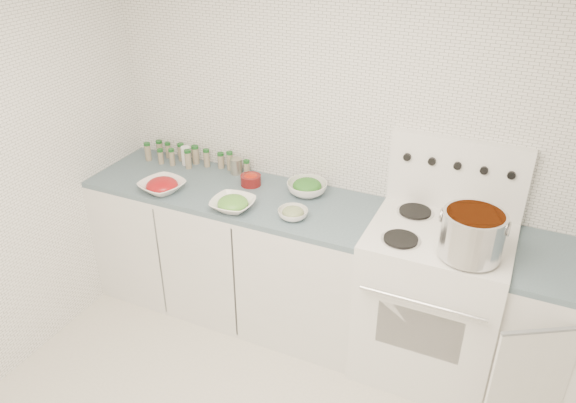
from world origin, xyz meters
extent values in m
cube|color=white|center=(0.00, 1.51, 1.25)|extent=(3.50, 0.02, 2.50)
cube|color=white|center=(-0.82, 1.19, 0.43)|extent=(1.85, 0.62, 0.86)
cube|color=#425563|center=(-0.82, 1.19, 0.88)|extent=(1.85, 0.62, 0.03)
cube|color=white|center=(0.48, 1.18, 0.46)|extent=(0.76, 0.65, 0.92)
cube|color=black|center=(0.48, 0.86, 0.50)|extent=(0.45, 0.01, 0.28)
cylinder|color=silver|center=(0.48, 0.82, 0.72)|extent=(0.65, 0.02, 0.02)
cube|color=white|center=(0.48, 1.18, 0.93)|extent=(0.76, 0.65, 0.01)
cube|color=white|center=(0.48, 1.47, 1.15)|extent=(0.76, 0.06, 0.43)
cylinder|color=silver|center=(0.30, 1.02, 0.94)|extent=(0.21, 0.21, 0.01)
cylinder|color=black|center=(0.30, 1.02, 0.94)|extent=(0.18, 0.18, 0.01)
cylinder|color=silver|center=(0.66, 1.02, 0.94)|extent=(0.21, 0.21, 0.01)
cylinder|color=black|center=(0.66, 1.02, 0.94)|extent=(0.18, 0.18, 0.01)
cylinder|color=silver|center=(0.30, 1.33, 0.94)|extent=(0.21, 0.21, 0.01)
cylinder|color=black|center=(0.30, 1.33, 0.94)|extent=(0.18, 0.18, 0.01)
cylinder|color=silver|center=(0.66, 1.33, 0.94)|extent=(0.21, 0.21, 0.01)
cylinder|color=black|center=(0.66, 1.33, 0.94)|extent=(0.18, 0.18, 0.01)
cylinder|color=black|center=(0.20, 1.44, 1.22)|extent=(0.04, 0.02, 0.04)
cylinder|color=black|center=(0.34, 1.44, 1.22)|extent=(0.04, 0.02, 0.04)
cylinder|color=black|center=(0.48, 1.44, 1.22)|extent=(0.04, 0.02, 0.04)
cylinder|color=black|center=(0.62, 1.44, 1.22)|extent=(0.04, 0.02, 0.04)
cylinder|color=black|center=(0.76, 1.44, 1.22)|extent=(0.04, 0.02, 0.04)
cube|color=white|center=(1.04, 0.78, 0.43)|extent=(0.35, 0.22, 0.70)
cylinder|color=silver|center=(0.65, 1.01, 1.06)|extent=(0.31, 0.31, 0.24)
cylinder|color=orange|center=(0.65, 1.01, 1.17)|extent=(0.28, 0.28, 0.03)
torus|color=silver|center=(0.49, 1.01, 1.14)|extent=(0.01, 0.08, 0.08)
torus|color=silver|center=(0.80, 1.01, 1.14)|extent=(0.01, 0.08, 0.08)
imported|color=white|center=(-1.20, 1.00, 0.93)|extent=(0.32, 0.32, 0.06)
ellipsoid|color=#A1100D|center=(-1.20, 1.00, 0.95)|extent=(0.19, 0.19, 0.09)
imported|color=white|center=(-0.69, 0.99, 0.93)|extent=(0.26, 0.26, 0.06)
ellipsoid|color=#407E29|center=(-0.69, 0.99, 0.94)|extent=(0.18, 0.18, 0.08)
imported|color=white|center=(-0.37, 1.34, 0.94)|extent=(0.28, 0.28, 0.08)
ellipsoid|color=#1D611B|center=(-0.37, 1.34, 0.96)|extent=(0.18, 0.18, 0.08)
imported|color=white|center=(-0.33, 1.04, 0.93)|extent=(0.20, 0.20, 0.05)
ellipsoid|color=#2D4C1E|center=(-0.33, 1.04, 0.94)|extent=(0.12, 0.12, 0.06)
cylinder|color=#5F1010|center=(-0.74, 1.31, 0.93)|extent=(0.13, 0.13, 0.07)
ellipsoid|color=#B7180C|center=(-0.74, 1.31, 0.96)|extent=(0.10, 0.10, 0.05)
cylinder|color=white|center=(-1.29, 1.40, 0.96)|extent=(0.07, 0.07, 0.13)
cylinder|color=#9E9786|center=(-0.91, 1.42, 0.95)|extent=(0.10, 0.10, 0.11)
cylinder|color=gray|center=(-1.55, 1.45, 0.95)|extent=(0.04, 0.04, 0.09)
cylinder|color=#164F1C|center=(-1.55, 1.45, 1.00)|extent=(0.05, 0.05, 0.02)
cylinder|color=gray|center=(-1.47, 1.44, 0.95)|extent=(0.04, 0.04, 0.10)
cylinder|color=#164F1C|center=(-1.47, 1.44, 1.00)|extent=(0.04, 0.04, 0.02)
cylinder|color=gray|center=(-1.36, 1.44, 0.95)|extent=(0.04, 0.04, 0.11)
cylinder|color=#164F1C|center=(-1.36, 1.44, 1.02)|extent=(0.05, 0.05, 0.02)
cylinder|color=gray|center=(-1.24, 1.44, 0.96)|extent=(0.05, 0.05, 0.11)
cylinder|color=#164F1C|center=(-1.24, 1.44, 1.02)|extent=(0.05, 0.05, 0.02)
cylinder|color=gray|center=(-1.14, 1.43, 0.95)|extent=(0.04, 0.04, 0.11)
cylinder|color=#164F1C|center=(-1.14, 1.43, 1.02)|extent=(0.04, 0.04, 0.02)
cylinder|color=gray|center=(-1.05, 1.45, 0.95)|extent=(0.04, 0.04, 0.09)
cylinder|color=#164F1C|center=(-1.05, 1.45, 1.00)|extent=(0.04, 0.04, 0.02)
cylinder|color=gray|center=(-0.98, 1.45, 0.96)|extent=(0.04, 0.04, 0.11)
cylinder|color=#164F1C|center=(-0.98, 1.45, 1.02)|extent=(0.04, 0.04, 0.02)
cylinder|color=gray|center=(-0.84, 1.43, 0.94)|extent=(0.04, 0.04, 0.09)
cylinder|color=#164F1C|center=(-0.84, 1.43, 0.99)|extent=(0.04, 0.04, 0.02)
cylinder|color=gray|center=(-1.57, 1.34, 0.96)|extent=(0.04, 0.04, 0.11)
cylinder|color=#164F1C|center=(-1.57, 1.34, 1.02)|extent=(0.04, 0.04, 0.02)
cylinder|color=gray|center=(-1.45, 1.34, 0.94)|extent=(0.04, 0.04, 0.09)
cylinder|color=#164F1C|center=(-1.45, 1.34, 1.00)|extent=(0.04, 0.04, 0.02)
cylinder|color=gray|center=(-1.37, 1.34, 0.95)|extent=(0.04, 0.04, 0.10)
cylinder|color=#164F1C|center=(-1.37, 1.34, 1.01)|extent=(0.04, 0.04, 0.02)
cylinder|color=gray|center=(-1.24, 1.35, 0.96)|extent=(0.04, 0.04, 0.11)
cylinder|color=#164F1C|center=(-1.24, 1.35, 1.02)|extent=(0.04, 0.04, 0.02)
camera|label=1|loc=(0.79, -1.48, 2.53)|focal=35.00mm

